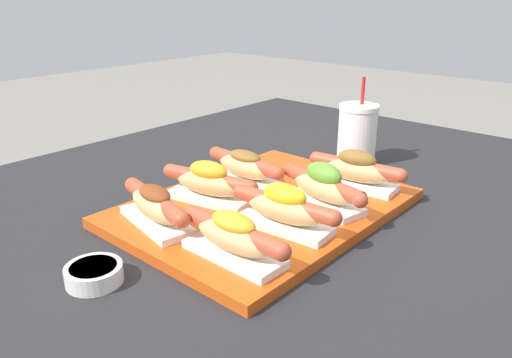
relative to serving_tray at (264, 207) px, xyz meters
name	(u,v)px	position (x,y,z in m)	size (l,w,h in m)	color
patio_table	(268,358)	(0.04, 0.02, -0.37)	(1.50, 1.18, 0.72)	#232326
serving_tray	(264,207)	(0.00, 0.00, 0.00)	(0.50, 0.37, 0.02)	#CC4C14
hot_dog_0	(234,236)	(-0.17, -0.09, 0.04)	(0.06, 0.20, 0.07)	white
hot_dog_1	(284,208)	(-0.06, -0.09, 0.04)	(0.07, 0.20, 0.07)	white
hot_dog_2	(323,187)	(0.06, -0.08, 0.04)	(0.09, 0.20, 0.08)	white
hot_dog_3	(356,170)	(0.17, -0.08, 0.04)	(0.08, 0.20, 0.07)	white
hot_dog_4	(156,206)	(-0.18, 0.07, 0.04)	(0.09, 0.20, 0.06)	white
hot_dog_5	(209,182)	(-0.06, 0.08, 0.04)	(0.09, 0.20, 0.07)	white
hot_dog_6	(245,167)	(0.05, 0.09, 0.04)	(0.07, 0.20, 0.06)	white
sauce_bowl	(94,273)	(-0.33, 0.03, 0.00)	(0.08, 0.08, 0.02)	silver
drink_cup	(356,134)	(0.34, 0.02, 0.06)	(0.09, 0.09, 0.19)	white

